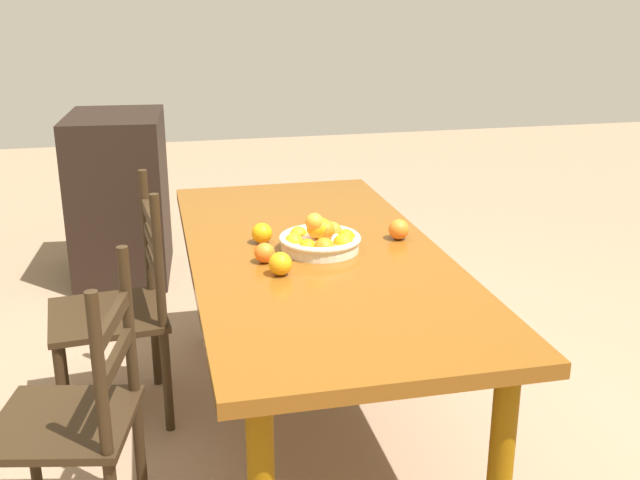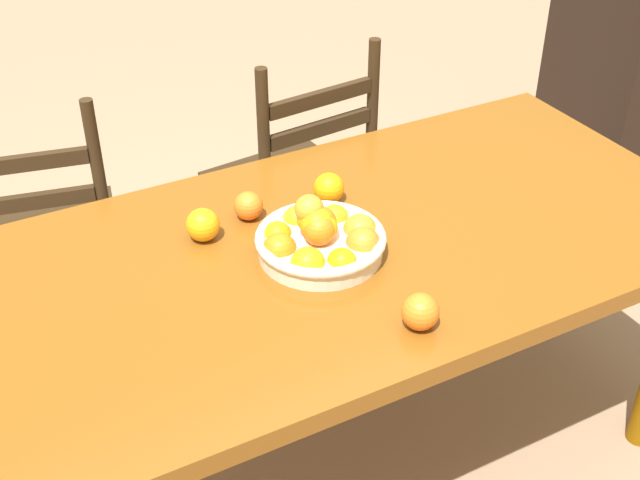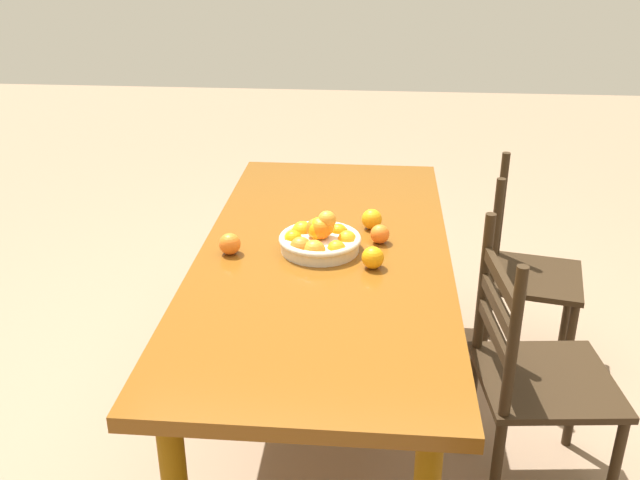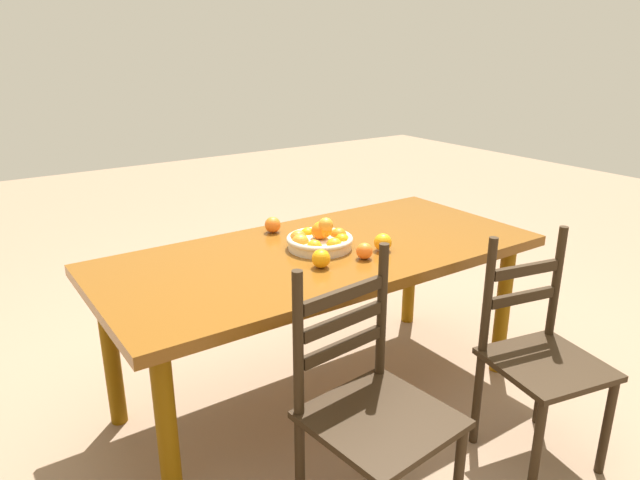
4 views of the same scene
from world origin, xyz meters
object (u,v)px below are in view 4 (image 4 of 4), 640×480
object	(u,v)px
chair_by_cabinet	(370,408)
dining_table	(322,266)
orange_loose_3	(273,225)
orange_loose_2	(364,251)
fruit_bowl	(320,239)
orange_loose_0	(383,242)
chair_near_window	(539,359)
orange_loose_1	(321,259)

from	to	relation	value
chair_by_cabinet	dining_table	bearing A→B (deg)	61.62
orange_loose_3	orange_loose_2	bearing A→B (deg)	104.67
orange_loose_3	dining_table	bearing A→B (deg)	99.70
fruit_bowl	orange_loose_3	xyz separation A→B (m)	(0.06, -0.32, -0.01)
orange_loose_0	orange_loose_2	distance (m)	0.14
fruit_bowl	orange_loose_0	distance (m)	0.28
chair_near_window	orange_loose_3	bearing A→B (deg)	126.26
orange_loose_2	dining_table	bearing A→B (deg)	-67.47
orange_loose_2	orange_loose_3	distance (m)	0.56
dining_table	orange_loose_1	bearing A→B (deg)	54.36
chair_near_window	fruit_bowl	xyz separation A→B (m)	(0.48, -0.85, 0.36)
orange_loose_3	fruit_bowl	bearing A→B (deg)	100.67
orange_loose_0	orange_loose_2	size ratio (longest dim) A/B	1.11
dining_table	chair_near_window	size ratio (longest dim) A/B	2.14
orange_loose_1	orange_loose_2	distance (m)	0.21
dining_table	orange_loose_1	size ratio (longest dim) A/B	25.60
orange_loose_0	orange_loose_1	size ratio (longest dim) A/B	1.02
dining_table	orange_loose_1	xyz separation A→B (m)	(0.13, 0.18, 0.12)
orange_loose_1	orange_loose_3	size ratio (longest dim) A/B	0.99
orange_loose_0	orange_loose_2	world-z (taller)	orange_loose_0
chair_near_window	fruit_bowl	distance (m)	1.04
fruit_bowl	orange_loose_3	world-z (taller)	fruit_bowl
orange_loose_2	orange_loose_0	bearing A→B (deg)	-166.06
orange_loose_0	orange_loose_3	world-z (taller)	orange_loose_0
dining_table	chair_by_cabinet	xyz separation A→B (m)	(0.30, 0.73, -0.21)
fruit_bowl	chair_by_cabinet	bearing A→B (deg)	67.64
orange_loose_2	chair_by_cabinet	bearing A→B (deg)	53.65
chair_near_window	orange_loose_1	distance (m)	0.96
fruit_bowl	orange_loose_0	size ratio (longest dim) A/B	3.78
dining_table	orange_loose_0	world-z (taller)	orange_loose_0
chair_by_cabinet	orange_loose_1	xyz separation A→B (m)	(-0.18, -0.55, 0.33)
orange_loose_2	orange_loose_3	xyz separation A→B (m)	(0.14, -0.54, 0.00)
chair_near_window	fruit_bowl	size ratio (longest dim) A/B	3.10
orange_loose_2	fruit_bowl	bearing A→B (deg)	-69.76
fruit_bowl	orange_loose_2	world-z (taller)	fruit_bowl
orange_loose_1	orange_loose_3	xyz separation A→B (m)	(-0.07, -0.52, 0.00)
orange_loose_0	orange_loose_1	distance (m)	0.34
orange_loose_0	orange_loose_1	world-z (taller)	orange_loose_0
chair_by_cabinet	orange_loose_0	distance (m)	0.83
orange_loose_3	orange_loose_1	bearing A→B (deg)	82.32
dining_table	orange_loose_0	xyz separation A→B (m)	(-0.21, 0.17, 0.12)
dining_table	orange_loose_3	xyz separation A→B (m)	(0.06, -0.34, 0.12)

